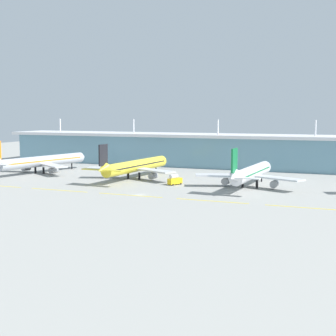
# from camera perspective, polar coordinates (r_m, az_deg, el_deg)

# --- Properties ---
(ground_plane) EXTENTS (600.00, 600.00, 0.00)m
(ground_plane) POSITION_cam_1_polar(r_m,az_deg,el_deg) (197.65, -3.29, -3.11)
(ground_plane) COLOR gray
(terminal_building) EXTENTS (288.00, 34.00, 28.96)m
(terminal_building) POSITION_cam_1_polar(r_m,az_deg,el_deg) (300.66, 6.09, 2.05)
(terminal_building) COLOR #6693A8
(terminal_building) RESTS_ON ground
(airliner_nearest) EXTENTS (47.94, 68.04, 18.90)m
(airliner_nearest) POSITION_cam_1_polar(r_m,az_deg,el_deg) (277.11, -14.48, 0.75)
(airliner_nearest) COLOR #ADB2BC
(airliner_nearest) RESTS_ON ground
(airliner_near_middle) EXTENTS (48.72, 66.23, 18.90)m
(airliner_near_middle) POSITION_cam_1_polar(r_m,az_deg,el_deg) (244.47, -3.83, 0.22)
(airliner_near_middle) COLOR yellow
(airliner_near_middle) RESTS_ON ground
(airliner_far_middle) EXTENTS (48.78, 60.02, 18.90)m
(airliner_far_middle) POSITION_cam_1_polar(r_m,az_deg,el_deg) (218.93, 9.57, -0.57)
(airliner_far_middle) COLOR silver
(airliner_far_middle) RESTS_ON ground
(taxiway_stripe_mid_west) EXTENTS (28.00, 0.70, 0.04)m
(taxiway_stripe_mid_west) POSITION_cam_1_polar(r_m,az_deg,el_deg) (214.01, -12.57, -2.52)
(taxiway_stripe_mid_west) COLOR yellow
(taxiway_stripe_mid_west) RESTS_ON ground
(taxiway_stripe_centre) EXTENTS (28.00, 0.70, 0.04)m
(taxiway_stripe_centre) POSITION_cam_1_polar(r_m,az_deg,el_deg) (196.55, -4.43, -3.17)
(taxiway_stripe_centre) COLOR yellow
(taxiway_stripe_centre) RESTS_ON ground
(taxiway_stripe_mid_east) EXTENTS (28.00, 0.70, 0.04)m
(taxiway_stripe_mid_east) POSITION_cam_1_polar(r_m,az_deg,el_deg) (183.77, 5.08, -3.84)
(taxiway_stripe_mid_east) COLOR yellow
(taxiway_stripe_mid_east) RESTS_ON ground
(taxiway_stripe_east) EXTENTS (28.00, 0.70, 0.04)m
(taxiway_stripe_east) POSITION_cam_1_polar(r_m,az_deg,el_deg) (176.71, 15.68, -4.46)
(taxiway_stripe_east) COLOR yellow
(taxiway_stripe_east) RESTS_ON ground
(fuel_truck) EXTENTS (5.34, 7.63, 4.95)m
(fuel_truck) POSITION_cam_1_polar(r_m,az_deg,el_deg) (224.20, 0.77, -1.40)
(fuel_truck) COLOR gold
(fuel_truck) RESTS_ON ground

